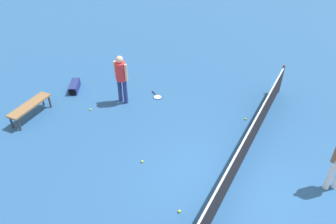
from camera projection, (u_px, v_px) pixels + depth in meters
name	position (u px, v px, depth m)	size (l,w,h in m)	color
ground_plane	(230.00, 186.00, 7.78)	(40.00, 40.00, 0.00)	#265693
court_net	(232.00, 172.00, 7.49)	(10.09, 0.09, 1.07)	#4C4C51
player_near_side	(121.00, 76.00, 10.23)	(0.35, 0.52, 1.70)	navy
tennis_racket_near_player	(157.00, 97.00, 11.05)	(0.45, 0.59, 0.03)	blue
tennis_ball_near_player	(179.00, 211.00, 7.13)	(0.07, 0.07, 0.07)	#C6E033
tennis_ball_by_net	(245.00, 119.00, 9.96)	(0.07, 0.07, 0.07)	#C6E033
tennis_ball_midcourt	(90.00, 109.00, 10.38)	(0.07, 0.07, 0.07)	#C6E033
tennis_ball_baseline	(142.00, 161.00, 8.42)	(0.07, 0.07, 0.07)	#C6E033
courtside_bench	(30.00, 106.00, 9.86)	(1.53, 0.53, 0.48)	olive
equipment_bag	(74.00, 87.00, 11.33)	(0.83, 0.66, 0.28)	navy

